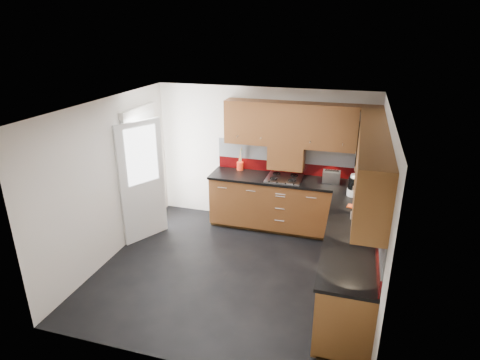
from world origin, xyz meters
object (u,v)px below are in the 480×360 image
(utensil_pot, at_px, (240,165))
(toaster, at_px, (331,177))
(gas_hob, at_px, (284,178))
(food_processor, at_px, (354,186))

(utensil_pot, distance_m, toaster, 1.61)
(utensil_pot, xyz_separation_m, toaster, (1.60, -0.16, 0.00))
(gas_hob, relative_size, food_processor, 1.74)
(toaster, bearing_deg, utensil_pot, 174.13)
(toaster, xyz_separation_m, food_processor, (0.37, -0.46, 0.06))
(gas_hob, height_order, food_processor, food_processor)
(gas_hob, relative_size, utensil_pot, 1.40)
(utensil_pot, bearing_deg, food_processor, -17.64)
(food_processor, bearing_deg, utensil_pot, 162.36)
(gas_hob, xyz_separation_m, food_processor, (1.14, -0.39, 0.14))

